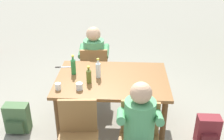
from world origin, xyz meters
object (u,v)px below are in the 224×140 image
person_in_white_shirt (139,132)px  table_knife (62,67)px  person_in_plaid_shirt (95,57)px  backpack_by_far_side (17,119)px  bottle_olive (89,76)px  chair_far_left (95,69)px  chair_near_left (78,135)px  bottle_green (73,66)px  bottle_clear (98,69)px  dining_table (112,85)px  chair_near_right (139,137)px  cup_white (58,86)px  backpack_by_near_side (208,131)px  cup_glass (79,86)px

person_in_white_shirt → table_knife: bearing=130.9°
person_in_plaid_shirt → backpack_by_far_side: bearing=-131.8°
person_in_plaid_shirt → bottle_olive: person_in_plaid_shirt is taller
person_in_plaid_shirt → chair_far_left: bearing=-87.3°
chair_near_left → bottle_green: size_ratio=3.21×
chair_near_left → person_in_white_shirt: size_ratio=0.74×
chair_far_left → bottle_clear: bottle_clear is taller
bottle_green → bottle_clear: size_ratio=1.03×
person_in_plaid_shirt → bottle_olive: 1.06m
dining_table → chair_far_left: bearing=111.8°
person_in_white_shirt → bottle_clear: person_in_white_shirt is taller
person_in_white_shirt → chair_near_right: bearing=86.8°
chair_near_right → cup_white: chair_near_right is taller
bottle_clear → cup_white: bottle_clear is taller
dining_table → cup_white: bearing=-154.1°
chair_near_right → person_in_plaid_shirt: person_in_plaid_shirt is taller
chair_near_right → bottle_olive: bearing=132.3°
person_in_plaid_shirt → table_knife: size_ratio=4.90×
dining_table → chair_near_right: chair_near_right is taller
chair_far_left → chair_near_left: bearing=-90.4°
person_in_white_shirt → backpack_by_near_side: (0.91, 0.61, -0.46)m
bottle_olive → backpack_by_far_side: bottle_olive is taller
chair_near_left → bottle_green: bottle_green is taller
bottle_green → cup_white: bearing=-106.0°
chair_far_left → bottle_clear: bearing=-79.7°
table_knife → chair_near_right: bearing=-46.2°
chair_far_left → cup_white: (-0.31, -1.11, 0.32)m
chair_near_left → cup_glass: (-0.04, 0.50, 0.32)m
bottle_green → table_knife: size_ratio=1.13×
dining_table → person_in_white_shirt: (0.33, -0.91, -0.02)m
backpack_by_far_side → cup_white: bearing=-12.8°
table_knife → person_in_plaid_shirt: bearing=58.7°
chair_near_left → bottle_olive: size_ratio=3.83×
chair_far_left → chair_near_left: same height
chair_near_right → person_in_plaid_shirt: 1.84m
dining_table → backpack_by_near_side: size_ratio=3.52×
person_in_white_shirt → backpack_by_near_side: size_ratio=2.87×
dining_table → chair_far_left: 0.88m
backpack_by_near_side → bottle_green: bearing=166.9°
bottle_olive → cup_white: bottle_olive is taller
chair_near_left → backpack_by_near_side: (1.56, 0.50, -0.29)m
bottle_green → cup_white: size_ratio=3.39×
person_in_plaid_shirt → bottle_green: bearing=-103.2°
cup_glass → backpack_by_near_side: cup_glass is taller
bottle_green → cup_glass: bottle_green is taller
cup_glass → bottle_green: bearing=109.2°
chair_near_right → cup_glass: bearing=144.7°
person_in_plaid_shirt → table_knife: bearing=-121.3°
chair_near_left → table_knife: size_ratio=3.62×
chair_near_right → cup_glass: size_ratio=10.17×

